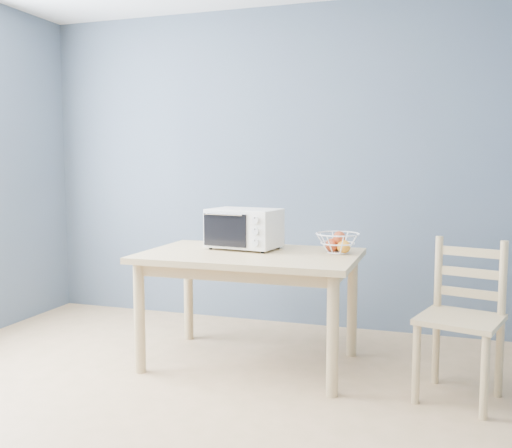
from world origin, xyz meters
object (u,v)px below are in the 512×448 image
(dining_table, at_px, (250,268))
(dining_chair, at_px, (462,321))
(fruit_basket, at_px, (338,242))
(toaster_oven, at_px, (242,228))

(dining_table, distance_m, dining_chair, 1.34)
(dining_table, distance_m, fruit_basket, 0.60)
(dining_table, height_order, dining_chair, dining_chair)
(toaster_oven, height_order, dining_chair, toaster_oven)
(dining_table, relative_size, toaster_oven, 2.75)
(fruit_basket, relative_size, dining_chair, 0.41)
(fruit_basket, bearing_deg, dining_chair, -22.68)
(dining_table, bearing_deg, dining_chair, -7.00)
(toaster_oven, xyz_separation_m, dining_chair, (1.43, -0.31, -0.45))
(dining_table, xyz_separation_m, fruit_basket, (0.55, 0.16, 0.17))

